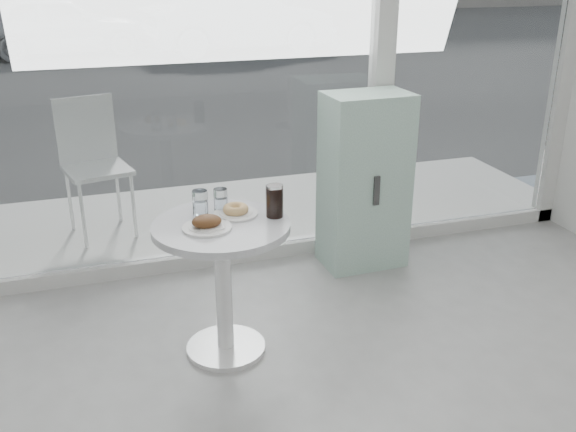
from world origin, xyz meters
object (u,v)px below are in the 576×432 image
object	(u,v)px
mint_cabinet	(364,181)
plate_fritter	(208,223)
plate_donut	(236,211)
water_tumbler_b	(221,201)
main_table	(222,261)
patio_chair	(93,158)
cola_glass	(275,201)
car_silver	(238,20)
water_tumbler_a	(200,204)
car_white	(59,25)

from	to	relation	value
mint_cabinet	plate_fritter	distance (m)	1.53
plate_donut	water_tumbler_b	world-z (taller)	water_tumbler_b
main_table	patio_chair	size ratio (longest dim) A/B	0.75
cola_glass	water_tumbler_b	bearing A→B (deg)	144.72
main_table	mint_cabinet	world-z (taller)	mint_cabinet
car_silver	cola_glass	distance (m)	11.97
mint_cabinet	water_tumbler_a	distance (m)	1.43
mint_cabinet	plate_fritter	world-z (taller)	mint_cabinet
car_silver	cola_glass	bearing A→B (deg)	159.80
main_table	water_tumbler_a	world-z (taller)	water_tumbler_a
patio_chair	water_tumbler_a	size ratio (longest dim) A/B	7.73
main_table	plate_donut	distance (m)	0.28
plate_fritter	water_tumbler_a	distance (m)	0.20
car_white	water_tumbler_b	xyz separation A→B (m)	(0.98, -12.20, 0.17)
car_white	cola_glass	world-z (taller)	car_white
main_table	mint_cabinet	size ratio (longest dim) A/B	0.63
main_table	car_white	world-z (taller)	car_white
mint_cabinet	car_silver	distance (m)	11.01
water_tumbler_b	patio_chair	bearing A→B (deg)	110.41
patio_chair	plate_fritter	world-z (taller)	patio_chair
car_white	water_tumbler_b	world-z (taller)	car_white
patio_chair	cola_glass	bearing A→B (deg)	-78.49
main_table	water_tumbler_b	size ratio (longest dim) A/B	6.36
cola_glass	main_table	bearing A→B (deg)	-178.89
car_silver	plate_fritter	bearing A→B (deg)	158.15
mint_cabinet	patio_chair	distance (m)	2.05
plate_donut	water_tumbler_b	distance (m)	0.11
plate_fritter	plate_donut	world-z (taller)	plate_fritter
car_silver	water_tumbler_a	xyz separation A→B (m)	(-2.99, -11.53, 0.12)
car_white	plate_fritter	bearing A→B (deg)	178.69
plate_fritter	cola_glass	world-z (taller)	cola_glass
main_table	cola_glass	bearing A→B (deg)	1.11
cola_glass	mint_cabinet	bearing A→B (deg)	42.25
car_silver	cola_glass	world-z (taller)	car_silver
water_tumbler_b	cola_glass	bearing A→B (deg)	-35.28
water_tumbler_a	water_tumbler_b	distance (m)	0.12
mint_cabinet	water_tumbler_b	bearing A→B (deg)	-153.18
plate_fritter	plate_donut	distance (m)	0.23
car_silver	cola_glass	xyz separation A→B (m)	(-2.62, -11.68, 0.15)
patio_chair	water_tumbler_a	distance (m)	1.80
car_white	cola_glass	xyz separation A→B (m)	(1.23, -12.38, 0.20)
cola_glass	plate_fritter	bearing A→B (deg)	-171.78
mint_cabinet	car_silver	world-z (taller)	car_silver
mint_cabinet	water_tumbler_b	world-z (taller)	mint_cabinet
main_table	water_tumbler_b	xyz separation A→B (m)	(0.04, 0.18, 0.27)
water_tumbler_a	main_table	bearing A→B (deg)	-63.75
car_silver	plate_donut	size ratio (longest dim) A/B	18.27
main_table	mint_cabinet	bearing A→B (deg)	34.52
water_tumbler_a	mint_cabinet	bearing A→B (deg)	27.61
plate_donut	water_tumbler_a	world-z (taller)	water_tumbler_a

